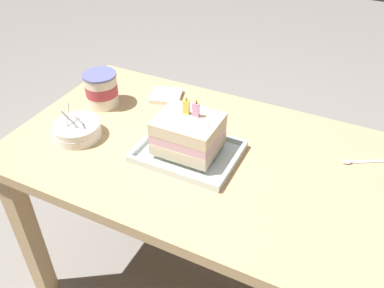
# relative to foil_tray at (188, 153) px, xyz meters

# --- Properties ---
(ground_plane) EXTENTS (8.00, 8.00, 0.00)m
(ground_plane) POSITION_rel_foil_tray_xyz_m (0.01, 0.03, -0.69)
(ground_plane) COLOR gray
(dining_table) EXTENTS (1.14, 0.70, 0.69)m
(dining_table) POSITION_rel_foil_tray_xyz_m (0.01, 0.03, -0.11)
(dining_table) COLOR tan
(dining_table) RESTS_ON ground_plane
(foil_tray) EXTENTS (0.29, 0.23, 0.02)m
(foil_tray) POSITION_rel_foil_tray_xyz_m (0.00, 0.00, 0.00)
(foil_tray) COLOR silver
(foil_tray) RESTS_ON dining_table
(birthday_cake) EXTENTS (0.18, 0.15, 0.16)m
(birthday_cake) POSITION_rel_foil_tray_xyz_m (0.00, 0.00, 0.07)
(birthday_cake) COLOR beige
(birthday_cake) RESTS_ON foil_tray
(bowl_stack) EXTENTS (0.15, 0.15, 0.11)m
(bowl_stack) POSITION_rel_foil_tray_xyz_m (-0.35, -0.07, 0.02)
(bowl_stack) COLOR white
(bowl_stack) RESTS_ON dining_table
(ice_cream_tub) EXTENTS (0.11, 0.11, 0.12)m
(ice_cream_tub) POSITION_rel_foil_tray_xyz_m (-0.40, 0.12, 0.05)
(ice_cream_tub) COLOR silver
(ice_cream_tub) RESTS_ON dining_table
(serving_spoon_near_tray) EXTENTS (0.12, 0.08, 0.01)m
(serving_spoon_near_tray) POSITION_rel_foil_tray_xyz_m (0.45, 0.18, -0.00)
(serving_spoon_near_tray) COLOR silver
(serving_spoon_near_tray) RESTS_ON dining_table
(napkin_pile) EXTENTS (0.13, 0.13, 0.02)m
(napkin_pile) POSITION_rel_foil_tray_xyz_m (-0.22, 0.26, 0.00)
(napkin_pile) COLOR silver
(napkin_pile) RESTS_ON dining_table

